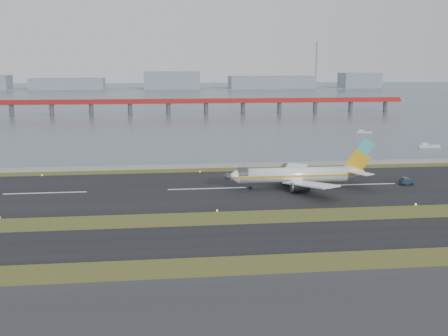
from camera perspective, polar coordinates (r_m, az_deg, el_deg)
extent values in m
plane|color=#374117|center=(113.79, -0.29, -5.43)|extent=(1000.00, 1000.00, 0.00)
cube|color=black|center=(102.38, 0.51, -7.23)|extent=(1000.00, 18.00, 0.10)
cube|color=black|center=(142.71, -1.71, -2.12)|extent=(1000.00, 45.00, 0.10)
cube|color=gray|center=(171.92, -2.66, 0.19)|extent=(1000.00, 2.50, 1.00)
cube|color=#4A596A|center=(569.66, -5.82, 7.30)|extent=(1400.00, 800.00, 1.30)
cube|color=#A21E1B|center=(360.95, -1.85, 6.73)|extent=(260.00, 5.00, 1.60)
cube|color=#A21E1B|center=(360.85, -1.85, 6.96)|extent=(260.00, 0.40, 1.40)
cylinder|color=#4C4C51|center=(365.25, -17.09, 5.61)|extent=(2.80, 2.80, 7.00)
cylinder|color=#4C4C51|center=(361.27, -1.84, 6.01)|extent=(2.80, 2.80, 7.00)
cylinder|color=#4C4C51|center=(382.17, 12.72, 6.01)|extent=(2.80, 2.80, 7.00)
cube|color=gray|center=(729.44, -6.12, 7.99)|extent=(1400.00, 80.00, 1.00)
cube|color=gray|center=(736.88, -15.60, 8.23)|extent=(90.00, 35.00, 14.00)
cube|color=gray|center=(729.30, -5.34, 8.87)|extent=(70.00, 35.00, 22.00)
cube|color=gray|center=(744.90, 4.82, 8.68)|extent=(110.00, 35.00, 16.00)
cube|color=gray|center=(778.39, 13.60, 8.65)|extent=(50.00, 35.00, 20.00)
cylinder|color=gray|center=(759.13, 9.36, 10.27)|extent=(1.80, 1.80, 60.00)
cylinder|color=white|center=(143.82, 7.03, -0.70)|extent=(28.00, 3.80, 3.80)
cone|color=white|center=(140.87, 0.86, -0.85)|extent=(3.20, 3.80, 3.80)
cone|color=white|center=(148.51, 13.10, -0.42)|extent=(5.00, 3.80, 3.80)
cube|color=gold|center=(141.99, 7.21, -0.84)|extent=(31.00, 0.06, 0.45)
cube|color=gold|center=(145.64, 6.84, -0.55)|extent=(31.00, 0.06, 0.45)
cube|color=white|center=(136.48, 8.78, -1.65)|extent=(11.31, 15.89, 1.66)
cube|color=white|center=(152.57, 7.05, -0.32)|extent=(11.31, 15.89, 1.66)
cylinder|color=#3A3A3F|center=(138.64, 7.81, -1.94)|extent=(4.20, 2.10, 2.10)
cylinder|color=#3A3A3F|center=(150.01, 6.64, -0.96)|extent=(4.20, 2.10, 2.10)
cube|color=gold|center=(148.27, 13.44, 0.69)|extent=(6.80, 0.35, 6.85)
cube|color=#46B7C7|center=(148.38, 14.19, 2.11)|extent=(4.85, 0.37, 4.90)
cube|color=white|center=(145.02, 13.73, -0.50)|extent=(5.64, 6.80, 0.22)
cube|color=white|center=(152.02, 12.73, 0.04)|extent=(5.64, 6.80, 0.22)
cylinder|color=black|center=(142.19, 2.69, -2.01)|extent=(0.80, 0.28, 0.80)
cylinder|color=black|center=(142.14, 7.86, -2.06)|extent=(1.00, 0.38, 1.00)
cylinder|color=black|center=(147.43, 7.30, -1.60)|extent=(1.00, 0.38, 1.00)
cube|color=#142538|center=(154.58, 18.02, -1.33)|extent=(3.45, 2.23, 1.22)
cube|color=#3A3A3F|center=(154.21, 17.91, -1.05)|extent=(1.60, 1.69, 0.71)
cylinder|color=black|center=(153.43, 17.82, -1.62)|extent=(0.74, 0.39, 0.71)
cylinder|color=black|center=(154.77, 17.50, -1.50)|extent=(0.74, 0.39, 0.71)
cylinder|color=black|center=(154.63, 18.52, -1.57)|extent=(0.74, 0.39, 0.71)
cylinder|color=black|center=(155.95, 18.20, -1.45)|extent=(0.74, 0.39, 0.71)
cube|color=silver|center=(227.35, 20.11, 2.08)|extent=(8.21, 3.72, 1.02)
cube|color=silver|center=(226.72, 19.72, 2.31)|extent=(2.52, 2.15, 1.02)
cube|color=silver|center=(265.97, 14.08, 3.53)|extent=(7.40, 4.93, 0.91)
cube|color=silver|center=(265.95, 13.76, 3.72)|extent=(2.51, 2.31, 0.91)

